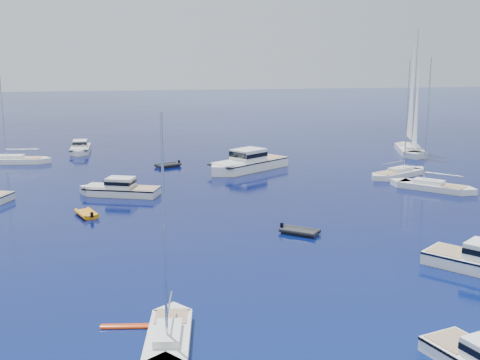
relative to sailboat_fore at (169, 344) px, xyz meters
name	(u,v)px	position (x,y,z in m)	size (l,w,h in m)	color
ground	(339,280)	(11.84, 7.31, 0.00)	(400.00, 400.00, 0.00)	navy
motor_cruiser_centre	(119,195)	(-3.35, 34.91, 0.00)	(2.86, 9.35, 2.45)	silver
motor_cruiser_distant	(247,170)	(12.61, 46.42, 0.00)	(4.03, 13.16, 3.45)	white
motor_cruiser_horizon	(81,152)	(-9.79, 64.38, 0.00)	(2.71, 8.85, 2.32)	white
sailboat_fore	(169,344)	(0.00, 0.00, 0.00)	(2.27, 8.74, 12.84)	white
sailboat_mid_r	(432,190)	(30.86, 31.77, 0.00)	(2.65, 10.20, 14.99)	white
sailboat_centre	(399,176)	(30.26, 39.37, 0.00)	(2.59, 9.97, 14.66)	silver
sailboat_far_l	(14,163)	(-17.98, 56.67, 0.00)	(2.74, 10.54, 15.49)	white
sailboat_sails_far	(410,153)	(39.12, 55.43, 0.00)	(3.32, 12.78, 18.78)	silver
tender_yellow	(87,216)	(-6.16, 26.84, 0.00)	(1.82, 3.24, 0.95)	orange
tender_grey_near	(300,234)	(12.00, 17.99, 0.00)	(1.87, 3.36, 0.95)	black
tender_grey_far	(168,167)	(2.65, 50.20, 0.00)	(1.90, 3.41, 0.95)	black
kayak_orange	(130,327)	(-2.03, 2.34, 0.00)	(0.56, 3.27, 0.30)	red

